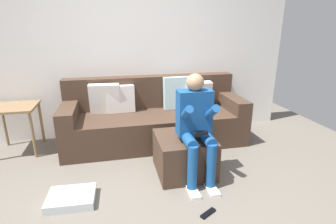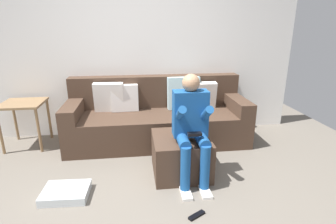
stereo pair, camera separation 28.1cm
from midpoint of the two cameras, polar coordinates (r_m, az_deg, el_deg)
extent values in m
plane|color=#6B6359|center=(2.60, -6.26, -20.13)|extent=(6.29, 6.29, 0.00)
cube|color=white|center=(4.02, -10.17, 12.83)|extent=(4.84, 0.10, 2.52)
cube|color=#473326|center=(3.80, -4.86, -3.40)|extent=(2.50, 0.89, 0.44)
cube|color=#473326|center=(3.98, -5.70, 4.41)|extent=(2.50, 0.21, 0.47)
cube|color=#473326|center=(3.73, -22.66, -0.07)|extent=(0.21, 0.89, 0.19)
cube|color=#473326|center=(4.00, 11.48, 2.14)|extent=(0.21, 0.89, 0.19)
cube|color=white|center=(3.81, -15.55, 2.76)|extent=(0.42, 0.18, 0.42)
cube|color=white|center=(3.80, -12.21, 2.73)|extent=(0.38, 0.15, 0.38)
cube|color=white|center=(3.96, 4.51, 3.77)|extent=(0.39, 0.18, 0.40)
cube|color=silver|center=(3.88, 0.41, 4.15)|extent=(0.47, 0.16, 0.47)
cube|color=#473326|center=(3.03, 0.79, -9.14)|extent=(0.61, 0.63, 0.43)
cube|color=#194C8C|center=(2.78, 2.79, -0.18)|extent=(0.36, 0.18, 0.48)
sphere|color=tan|center=(2.70, 2.89, 6.35)|extent=(0.18, 0.18, 0.18)
cylinder|color=#194C8C|center=(2.71, 1.51, -6.13)|extent=(0.12, 0.30, 0.12)
cylinder|color=#194C8C|center=(2.69, 2.25, -11.92)|extent=(0.10, 0.10, 0.46)
cube|color=white|center=(2.77, 2.52, -16.95)|extent=(0.10, 0.22, 0.03)
cylinder|color=#194C8C|center=(2.64, 0.76, -0.52)|extent=(0.08, 0.32, 0.25)
cylinder|color=#194C8C|center=(2.76, 5.51, -5.74)|extent=(0.12, 0.30, 0.12)
cylinder|color=#194C8C|center=(2.74, 6.34, -11.41)|extent=(0.10, 0.10, 0.46)
cube|color=white|center=(2.82, 6.56, -16.36)|extent=(0.10, 0.22, 0.03)
cylinder|color=#194C8C|center=(2.70, 6.13, -0.44)|extent=(0.08, 0.34, 0.27)
cube|color=black|center=(2.63, 4.02, -4.59)|extent=(0.14, 0.06, 0.03)
cube|color=silver|center=(2.85, -22.86, -16.78)|extent=(0.45, 0.36, 0.08)
cube|color=olive|center=(3.99, -32.03, 0.85)|extent=(0.53, 0.52, 0.03)
cylinder|color=olive|center=(3.79, -28.97, -4.44)|extent=(0.04, 0.04, 0.60)
cylinder|color=olive|center=(4.36, -33.32, -2.43)|extent=(0.04, 0.04, 0.60)
cylinder|color=olive|center=(4.21, -27.33, -2.09)|extent=(0.04, 0.04, 0.60)
cube|color=black|center=(2.54, 5.28, -20.96)|extent=(0.17, 0.13, 0.02)
camera|label=1|loc=(0.14, -92.45, -0.80)|focal=28.33mm
camera|label=2|loc=(0.14, 87.55, 0.80)|focal=28.33mm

